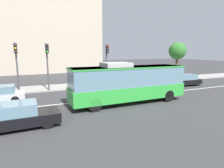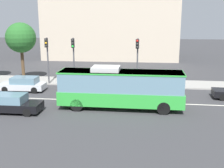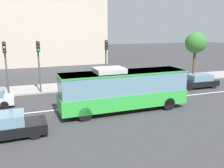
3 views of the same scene
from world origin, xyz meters
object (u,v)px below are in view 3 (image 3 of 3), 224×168
Objects in this scene: transit_bus at (124,88)px; traffic_light_mid_block at (39,58)px; traffic_light_far_corner at (106,55)px; street_tree_kerbside_centre at (196,43)px; sedan_black_ahead at (5,126)px; traffic_light_near_corner at (5,59)px; sedan_black at (198,81)px.

traffic_light_mid_block is at bearing 127.94° from transit_bus.
traffic_light_far_corner is 0.88× the size of street_tree_kerbside_centre.
transit_bus is 2.21× the size of sedan_black_ahead.
traffic_light_near_corner is (-8.78, 7.35, 1.75)m from transit_bus.
traffic_light_far_corner is (1.01, 7.34, 1.75)m from transit_bus.
sedan_black is 8.11m from street_tree_kerbside_centre.
traffic_light_near_corner and traffic_light_far_corner have the same top height.
traffic_light_near_corner is at bearing 139.45° from transit_bus.
traffic_light_far_corner is at bearing -16.83° from sedan_black.
traffic_light_mid_block is 6.85m from traffic_light_far_corner.
sedan_black is at bearing 76.31° from traffic_light_near_corner.
transit_bus is 8.68m from sedan_black_ahead.
traffic_light_mid_block is at bearing 85.43° from traffic_light_near_corner.
traffic_light_far_corner is (9.36, 9.45, 2.84)m from sedan_black_ahead.
street_tree_kerbside_centre reaches higher than traffic_light_near_corner.
traffic_light_near_corner is 23.56m from street_tree_kerbside_centre.
traffic_light_far_corner is (9.79, -0.02, 0.00)m from traffic_light_near_corner.
traffic_light_mid_block reaches higher than sedan_black.
sedan_black is (10.50, 4.13, -1.09)m from transit_bus.
sedan_black_ahead is 26.25m from street_tree_kerbside_centre.
sedan_black_ahead is at bearing -152.11° from street_tree_kerbside_centre.
sedan_black_ahead is 10.18m from traffic_light_mid_block.
traffic_light_far_corner is at bearing 44.03° from sedan_black_ahead.
sedan_black is at bearing 17.09° from sedan_black_ahead.
sedan_black is 0.77× the size of street_tree_kerbside_centre.
sedan_black is at bearing 73.83° from traffic_light_mid_block.
street_tree_kerbside_centre is (4.11, 5.91, 3.73)m from sedan_black.
traffic_light_far_corner reaches higher than sedan_black.
street_tree_kerbside_centre reaches higher than traffic_light_far_corner.
street_tree_kerbside_centre reaches higher than sedan_black.
sedan_black_ahead is (-18.86, -6.25, 0.00)m from sedan_black.
sedan_black is 0.88× the size of traffic_light_near_corner.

